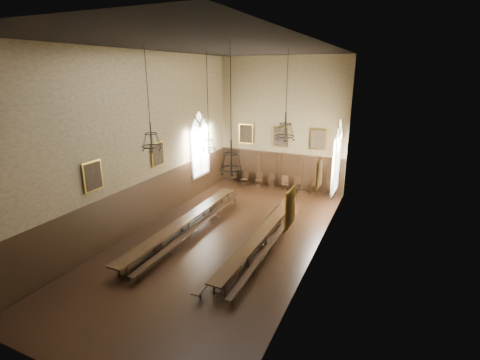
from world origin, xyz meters
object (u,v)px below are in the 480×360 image
Objects in this scene: chair_1 at (245,181)px; chandelier_front_left at (151,140)px; bench_right_outer at (270,247)px; chandelier_front_right at (231,161)px; bench_left_outer at (180,226)px; bench_right_inner at (249,237)px; chair_3 at (271,184)px; chair_2 at (259,182)px; chair_0 at (233,179)px; chandelier_back_right at (285,131)px; chair_7 at (329,191)px; chair_5 at (296,187)px; chair_6 at (314,190)px; chandelier_back_left at (209,142)px; bench_left_inner at (198,228)px; table_right at (262,239)px; table_left at (185,226)px; chair_4 at (285,186)px.

chandelier_front_left reaches higher than chair_1.
bench_right_outer is 1.93× the size of chandelier_front_right.
bench_left_outer is 8.57m from chair_1.
bench_right_outer is 10.07m from chair_1.
chair_3 reaches higher than bench_right_inner.
chair_2 is at bearing -0.21° from chair_1.
chair_0 is 9.62m from chandelier_back_right.
bench_right_inner is at bearing -83.21° from chair_3.
chandelier_front_left is at bearing -116.89° from chair_7.
chair_5 is 1.22m from chair_6.
chair_5 reaches higher than chair_6.
bench_left_outer is 1.74× the size of chandelier_back_left.
chair_6 is at bearing 86.88° from chandelier_back_right.
chair_3 is at bearing -178.89° from chair_7.
chair_6 is (4.05, 8.53, -0.00)m from bench_left_inner.
chair_7 is at bearing 80.47° from chandelier_front_right.
table_right is at bearing 29.54° from chandelier_front_left.
chandelier_front_right is (0.35, -10.96, 4.47)m from chair_5.
table_right is 9.86× the size of chair_6.
chandelier_back_right is (0.91, 2.30, 4.90)m from bench_right_inner.
table_left is 2.43× the size of chandelier_front_left.
chair_2 is at bearing 112.44° from table_right.
bench_left_outer is (-4.49, -0.26, -0.11)m from table_right.
bench_right_inner is 5.49m from chandelier_back_right.
chair_7 is at bearing 55.14° from bench_left_outer.
table_left is 4.86m from chandelier_back_left.
chair_7 is 9.10m from chandelier_back_left.
chair_0 reaches higher than table_right.
chandelier_front_left is at bearing -104.37° from chair_2.
chair_1 is 0.89× the size of chair_5.
chair_6 is 0.23× the size of chandelier_back_right.
bench_left_outer is at bearing -175.60° from bench_right_inner.
chandelier_front_right is (-0.53, -5.00, -0.42)m from chandelier_back_right.
table_right is 10.21× the size of chair_0.
chair_1 is 6.92m from chandelier_back_left.
bench_right_outer is 8.75× the size of chair_7.
chair_4 reaches higher than chair_6.
table_left is at bearing -125.46° from chair_4.
chandelier_back_left is (0.23, 2.90, 3.96)m from bench_left_outer.
chandelier_back_left reaches higher than table_left.
chair_3 is 7.22m from chandelier_back_left.
chair_7 is 7.92m from chandelier_back_right.
bench_left_inner is 9.94m from chair_7.
chair_5 is 0.24× the size of chandelier_front_left.
table_left is at bearing -159.66° from bench_left_inner.
chair_7 is (5.05, 8.56, 0.02)m from bench_left_inner.
bench_left_outer is 7.30m from chandelier_back_right.
bench_right_inner is 10.84× the size of chair_2.
chair_5 is (2.81, -0.08, 0.02)m from chair_2.
chair_1 is 5.08m from chair_6.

